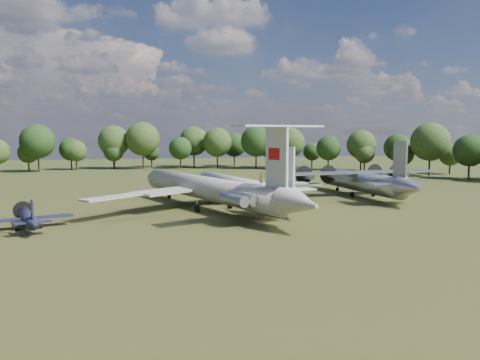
{
  "coord_description": "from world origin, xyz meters",
  "views": [
    {
      "loc": [
        -4.64,
        -72.62,
        12.58
      ],
      "look_at": [
        10.28,
        -1.0,
        5.0
      ],
      "focal_mm": 35.0,
      "sensor_mm": 36.0,
      "label": 1
    }
  ],
  "objects": [
    {
      "name": "an12_transport",
      "position": [
        36.8,
        11.15,
        2.4
      ],
      "size": [
        36.19,
        39.63,
        4.81
      ],
      "primitive_type": null,
      "rotation": [
        0.0,
        0.0,
        0.1
      ],
      "color": "#A8ABB0",
      "rests_on": "ground"
    },
    {
      "name": "person_on_il62",
      "position": [
        11.21,
        -10.93,
        6.15
      ],
      "size": [
        0.7,
        0.51,
        1.79
      ],
      "primitive_type": "imported",
      "rotation": [
        0.0,
        0.0,
        3.28
      ],
      "color": "#9D794F",
      "rests_on": "il62_airliner"
    },
    {
      "name": "ground",
      "position": [
        0.0,
        0.0,
        0.0
      ],
      "size": [
        300.0,
        300.0,
        0.0
      ],
      "primitive_type": "plane",
      "color": "#204015",
      "rests_on": "ground"
    },
    {
      "name": "il62_airliner",
      "position": [
        5.54,
        2.65,
        2.63
      ],
      "size": [
        58.66,
        65.32,
        5.26
      ],
      "primitive_type": null,
      "rotation": [
        0.0,
        0.0,
        0.39
      ],
      "color": "silver",
      "rests_on": "ground"
    },
    {
      "name": "small_prop_west",
      "position": [
        -19.35,
        -8.65,
        1.11
      ],
      "size": [
        15.37,
        17.93,
        2.23
      ],
      "primitive_type": null,
      "rotation": [
        0.0,
        0.0,
        0.32
      ],
      "color": "black",
      "rests_on": "ground"
    },
    {
      "name": "tu104_jet",
      "position": [
        12.46,
        8.51,
        2.2
      ],
      "size": [
        43.36,
        51.04,
        4.39
      ],
      "primitive_type": null,
      "rotation": [
        0.0,
        0.0,
        0.27
      ],
      "color": "silver",
      "rests_on": "ground"
    }
  ]
}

